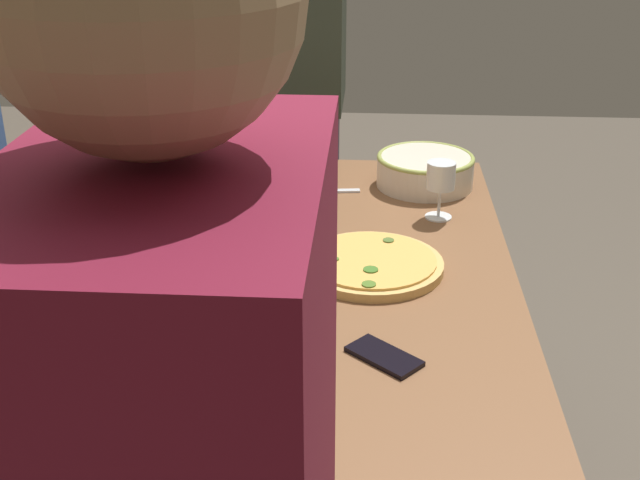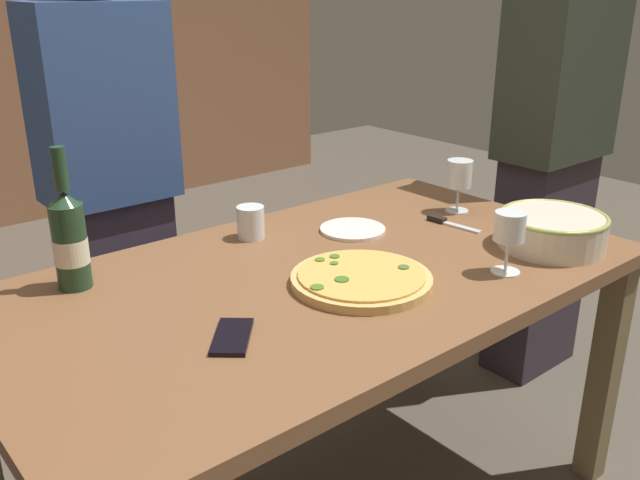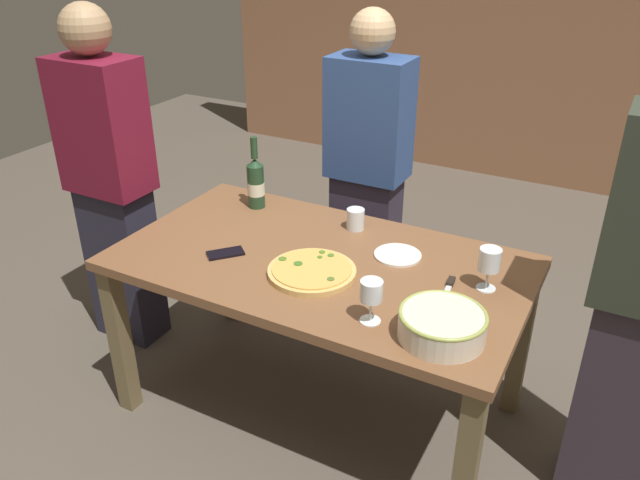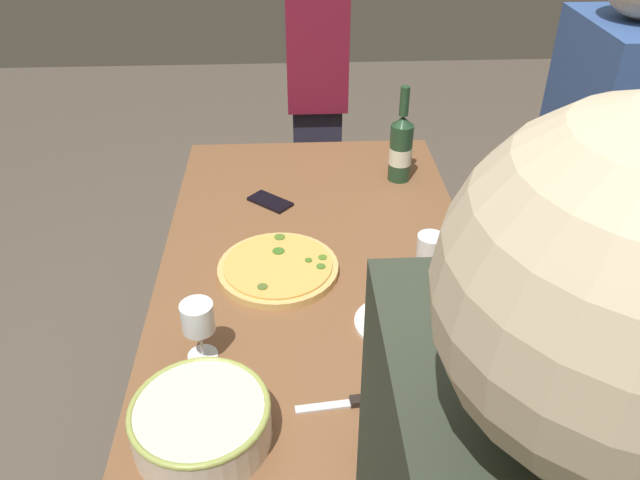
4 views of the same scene
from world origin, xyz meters
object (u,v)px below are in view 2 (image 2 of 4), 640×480
wine_bottle (70,239)px  pizza_knife (447,222)px  person_guest_left (111,191)px  cup_amber (251,222)px  person_host (552,149)px  dining_table (320,306)px  pizza (361,279)px  wine_glass_near_pizza (459,176)px  wine_glass_by_bottle (510,229)px  cell_phone (232,337)px  serving_bowl (552,229)px  side_plate (353,229)px

wine_bottle → pizza_knife: wine_bottle is taller
wine_bottle → person_guest_left: (0.32, 0.52, -0.07)m
cup_amber → person_host: person_host is taller
dining_table → wine_bottle: 0.61m
pizza → pizza_knife: pizza is taller
wine_bottle → person_host: bearing=-6.3°
wine_glass_near_pizza → wine_glass_by_bottle: size_ratio=1.05×
cup_amber → wine_glass_by_bottle: bearing=-60.4°
cup_amber → dining_table: bearing=-91.2°
cell_phone → serving_bowl: bearing=-146.4°
pizza → wine_glass_by_bottle: bearing=-28.8°
dining_table → wine_glass_near_pizza: (0.63, 0.09, 0.20)m
person_guest_left → pizza_knife: bearing=29.1°
dining_table → pizza: size_ratio=4.79×
side_plate → cell_phone: (-0.61, -0.31, 0.00)m
dining_table → serving_bowl: size_ratio=5.68×
dining_table → side_plate: 0.32m
dining_table → pizza: pizza is taller
pizza_knife → person_host: bearing=7.1°
cup_amber → wine_glass_near_pizza: bearing=-19.0°
wine_bottle → wine_glass_by_bottle: size_ratio=2.15×
serving_bowl → wine_glass_by_bottle: size_ratio=1.82×
side_plate → pizza: bearing=-129.3°
serving_bowl → pizza_knife: size_ratio=1.59×
cup_amber → person_guest_left: size_ratio=0.06×
pizza → cell_phone: 0.38m
dining_table → person_guest_left: 0.85m
side_plate → person_guest_left: bearing=123.4°
pizza → pizza_knife: bearing=17.2°
pizza → serving_bowl: 0.58m
pizza_knife → serving_bowl: bearing=-76.6°
dining_table → side_plate: side_plate is taller
cup_amber → person_guest_left: (-0.18, 0.51, 0.01)m
side_plate → wine_glass_by_bottle: bearing=-79.2°
person_host → cup_amber: bearing=-15.0°
dining_table → cup_amber: cup_amber is taller
wine_glass_near_pizza → wine_glass_by_bottle: 0.48m
wine_bottle → cell_phone: wine_bottle is taller
wine_glass_near_pizza → pizza_knife: bearing=-153.3°
pizza_knife → person_guest_left: size_ratio=0.11×
wine_glass_near_pizza → dining_table: bearing=-171.7°
side_plate → wine_glass_near_pizza: bearing=-11.2°
wine_glass_by_bottle → pizza_knife: size_ratio=0.88×
wine_glass_by_bottle → person_host: person_host is taller
dining_table → person_host: (1.17, 0.11, 0.21)m
cell_phone → person_guest_left: bearing=-59.2°
dining_table → wine_bottle: size_ratio=4.81×
cup_amber → cell_phone: (-0.36, -0.45, -0.04)m
person_guest_left → cup_amber: bearing=7.3°
cup_amber → wine_bottle: bearing=-179.1°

